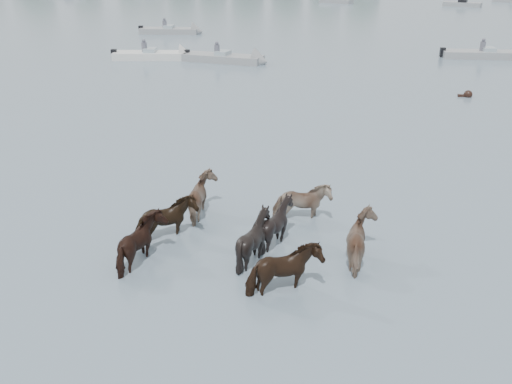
# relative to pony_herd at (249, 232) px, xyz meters

# --- Properties ---
(ground) EXTENTS (400.00, 400.00, 0.00)m
(ground) POSITION_rel_pony_herd_xyz_m (0.58, 0.40, -0.46)
(ground) COLOR slate
(ground) RESTS_ON ground
(pony_herd) EXTENTS (6.86, 5.21, 1.46)m
(pony_herd) POSITION_rel_pony_herd_xyz_m (0.00, 0.00, 0.00)
(pony_herd) COLOR black
(pony_herd) RESTS_ON ground
(swimming_pony) EXTENTS (0.72, 0.44, 0.44)m
(swimming_pony) POSITION_rel_pony_herd_xyz_m (7.73, 17.51, -0.36)
(swimming_pony) COLOR black
(swimming_pony) RESTS_ON ground
(motorboat_a) EXTENTS (5.66, 2.59, 1.92)m
(motorboat_a) POSITION_rel_pony_herd_xyz_m (-11.16, 24.53, -0.23)
(motorboat_a) COLOR silver
(motorboat_a) RESTS_ON ground
(motorboat_b) EXTENTS (6.04, 2.44, 1.92)m
(motorboat_b) POSITION_rel_pony_herd_xyz_m (-6.03, 24.19, -0.23)
(motorboat_b) COLOR gray
(motorboat_b) RESTS_ON ground
(motorboat_c) EXTENTS (6.74, 2.21, 1.92)m
(motorboat_c) POSITION_rel_pony_herd_xyz_m (11.49, 29.27, -0.23)
(motorboat_c) COLOR gray
(motorboat_c) RESTS_ON ground
(motorboat_f) EXTENTS (5.76, 2.21, 1.92)m
(motorboat_f) POSITION_rel_pony_herd_xyz_m (-13.91, 36.32, -0.23)
(motorboat_f) COLOR gray
(motorboat_f) RESTS_ON ground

